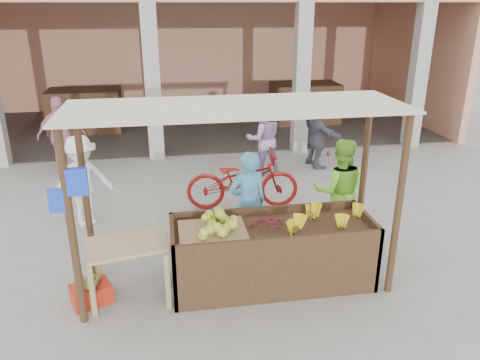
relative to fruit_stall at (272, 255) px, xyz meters
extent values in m
plane|color=gray|center=(-0.50, 0.00, -0.40)|extent=(60.00, 60.00, 0.00)
cube|color=tan|center=(-0.50, 11.40, 1.60)|extent=(14.00, 0.20, 4.00)
cube|color=tan|center=(6.40, 8.50, 1.60)|extent=(0.20, 6.00, 4.00)
cube|color=#ACA79E|center=(-1.50, 5.65, 1.60)|extent=(0.35, 0.35, 4.00)
cube|color=#ACA79E|center=(2.00, 5.65, 1.60)|extent=(0.35, 0.35, 4.00)
cube|color=#ACA79E|center=(5.00, 5.65, 1.60)|extent=(0.35, 0.35, 4.00)
cube|color=#4B301E|center=(-3.50, 8.50, 0.20)|extent=(2.00, 1.20, 1.20)
cube|color=#4B301E|center=(3.00, 8.50, 0.20)|extent=(2.00, 1.20, 1.20)
cube|color=#4B301E|center=(0.00, 0.00, 0.00)|extent=(2.60, 0.95, 0.80)
cylinder|color=#4B301E|center=(-2.35, -0.45, 0.78)|extent=(0.09, 0.09, 2.35)
cylinder|color=#4B301E|center=(1.45, -0.45, 0.78)|extent=(0.09, 0.09, 2.35)
cylinder|color=#4B301E|center=(-2.35, 0.60, 0.78)|extent=(0.09, 0.09, 2.35)
cylinder|color=#4B301E|center=(1.45, 0.60, 0.78)|extent=(0.09, 0.09, 2.35)
cube|color=beige|center=(-0.45, 0.08, 1.97)|extent=(4.00, 1.35, 0.03)
cube|color=blue|center=(-2.23, -0.45, 1.35)|extent=(0.22, 0.08, 0.30)
cube|color=blue|center=(-2.45, -0.45, 1.15)|extent=(0.18, 0.07, 0.26)
cube|color=#95734D|center=(-0.78, -0.06, 0.43)|extent=(0.83, 0.72, 0.06)
ellipsoid|color=gold|center=(-0.78, -0.06, 0.54)|extent=(0.71, 0.62, 0.16)
ellipsoid|color=maroon|center=(-0.05, 0.03, 0.48)|extent=(0.47, 0.39, 0.15)
cube|color=tan|center=(-1.80, -0.08, 0.37)|extent=(1.09, 0.83, 0.04)
cube|color=tan|center=(-2.24, -0.35, -0.02)|extent=(0.06, 0.06, 0.75)
cube|color=tan|center=(-1.36, -0.35, -0.02)|extent=(0.06, 0.06, 0.75)
cube|color=tan|center=(-2.24, 0.20, -0.02)|extent=(0.06, 0.06, 0.75)
cube|color=tan|center=(-1.36, 0.20, -0.02)|extent=(0.06, 0.06, 0.75)
cube|color=red|center=(-2.31, -0.08, -0.28)|extent=(0.56, 0.49, 0.24)
ellipsoid|color=maroon|center=(2.30, 5.07, -0.13)|extent=(0.39, 0.39, 0.53)
ellipsoid|color=maroon|center=(2.61, 5.12, -0.13)|extent=(0.39, 0.39, 0.53)
imported|color=#4697C6|center=(-0.17, 0.86, 0.44)|extent=(0.70, 0.57, 1.67)
imported|color=#80D335|center=(1.27, 0.99, 0.47)|extent=(0.93, 0.68, 1.74)
imported|color=maroon|center=(0.03, 2.45, 0.15)|extent=(0.87, 2.15, 1.10)
imported|color=silver|center=(-2.67, 2.23, 0.43)|extent=(1.19, 0.98, 1.65)
imported|color=#C88397|center=(-3.46, 4.87, 0.50)|extent=(1.11, 0.67, 1.80)
imported|color=#4B4A56|center=(2.06, 4.45, 0.43)|extent=(0.85, 1.61, 1.66)
imported|color=#A07EAA|center=(0.77, 4.13, 0.46)|extent=(0.85, 0.50, 1.72)
camera|label=1|loc=(-1.29, -5.23, 3.11)|focal=35.00mm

